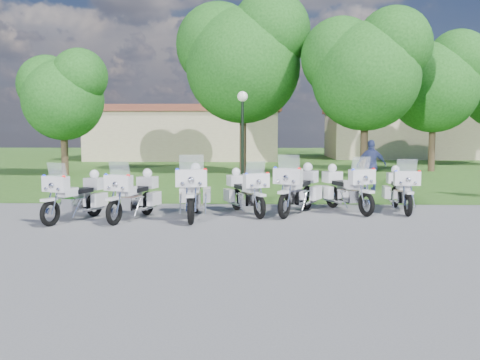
{
  "coord_description": "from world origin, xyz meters",
  "views": [
    {
      "loc": [
        -0.56,
        -13.78,
        2.41
      ],
      "look_at": [
        -1.0,
        1.2,
        0.95
      ],
      "focal_mm": 40.0,
      "sensor_mm": 36.0,
      "label": 1
    }
  ],
  "objects_px": {
    "motorcycle_4": "(298,188)",
    "lamp_post": "(242,114)",
    "motorcycle_1": "(134,194)",
    "motorcycle_2": "(194,191)",
    "bystander_c": "(371,166)",
    "motorcycle_0": "(77,196)",
    "motorcycle_6": "(400,189)",
    "motorcycle_3": "(246,191)",
    "motorcycle_5": "(346,188)"
  },
  "relations": [
    {
      "from": "motorcycle_2",
      "to": "motorcycle_6",
      "type": "relative_size",
      "value": 1.12
    },
    {
      "from": "motorcycle_2",
      "to": "motorcycle_0",
      "type": "bearing_deg",
      "value": 7.12
    },
    {
      "from": "motorcycle_0",
      "to": "motorcycle_4",
      "type": "distance_m",
      "value": 6.03
    },
    {
      "from": "motorcycle_2",
      "to": "bystander_c",
      "type": "height_order",
      "value": "bystander_c"
    },
    {
      "from": "motorcycle_6",
      "to": "bystander_c",
      "type": "height_order",
      "value": "bystander_c"
    },
    {
      "from": "motorcycle_3",
      "to": "bystander_c",
      "type": "bearing_deg",
      "value": -154.28
    },
    {
      "from": "motorcycle_4",
      "to": "lamp_post",
      "type": "relative_size",
      "value": 0.6
    },
    {
      "from": "motorcycle_1",
      "to": "motorcycle_3",
      "type": "xyz_separation_m",
      "value": [
        2.94,
        0.98,
        -0.02
      ]
    },
    {
      "from": "motorcycle_2",
      "to": "lamp_post",
      "type": "distance_m",
      "value": 8.95
    },
    {
      "from": "motorcycle_1",
      "to": "lamp_post",
      "type": "height_order",
      "value": "lamp_post"
    },
    {
      "from": "motorcycle_1",
      "to": "motorcycle_2",
      "type": "bearing_deg",
      "value": -151.74
    },
    {
      "from": "lamp_post",
      "to": "motorcycle_4",
      "type": "bearing_deg",
      "value": -77.18
    },
    {
      "from": "lamp_post",
      "to": "bystander_c",
      "type": "bearing_deg",
      "value": -24.82
    },
    {
      "from": "motorcycle_0",
      "to": "motorcycle_4",
      "type": "xyz_separation_m",
      "value": [
        5.89,
        1.31,
        0.06
      ]
    },
    {
      "from": "motorcycle_1",
      "to": "motorcycle_6",
      "type": "xyz_separation_m",
      "value": [
        7.43,
        1.61,
        -0.01
      ]
    },
    {
      "from": "motorcycle_2",
      "to": "motorcycle_5",
      "type": "distance_m",
      "value": 4.45
    },
    {
      "from": "motorcycle_6",
      "to": "lamp_post",
      "type": "xyz_separation_m",
      "value": [
        -4.78,
        7.27,
        2.35
      ]
    },
    {
      "from": "motorcycle_4",
      "to": "motorcycle_5",
      "type": "distance_m",
      "value": 1.47
    },
    {
      "from": "motorcycle_2",
      "to": "motorcycle_3",
      "type": "bearing_deg",
      "value": -156.51
    },
    {
      "from": "motorcycle_2",
      "to": "motorcycle_6",
      "type": "distance_m",
      "value": 6.02
    },
    {
      "from": "motorcycle_4",
      "to": "motorcycle_6",
      "type": "height_order",
      "value": "motorcycle_4"
    },
    {
      "from": "motorcycle_2",
      "to": "lamp_post",
      "type": "bearing_deg",
      "value": -99.92
    },
    {
      "from": "motorcycle_1",
      "to": "motorcycle_4",
      "type": "relative_size",
      "value": 0.97
    },
    {
      "from": "motorcycle_6",
      "to": "motorcycle_5",
      "type": "bearing_deg",
      "value": 5.9
    },
    {
      "from": "motorcycle_4",
      "to": "motorcycle_5",
      "type": "relative_size",
      "value": 1.04
    },
    {
      "from": "motorcycle_2",
      "to": "motorcycle_3",
      "type": "relative_size",
      "value": 1.22
    },
    {
      "from": "motorcycle_0",
      "to": "motorcycle_6",
      "type": "height_order",
      "value": "motorcycle_6"
    },
    {
      "from": "motorcycle_3",
      "to": "lamp_post",
      "type": "xyz_separation_m",
      "value": [
        -0.28,
        7.9,
        2.37
      ]
    },
    {
      "from": "motorcycle_2",
      "to": "motorcycle_6",
      "type": "bearing_deg",
      "value": -170.04
    },
    {
      "from": "motorcycle_3",
      "to": "motorcycle_4",
      "type": "distance_m",
      "value": 1.5
    },
    {
      "from": "motorcycle_5",
      "to": "motorcycle_1",
      "type": "bearing_deg",
      "value": -9.15
    },
    {
      "from": "motorcycle_2",
      "to": "motorcycle_4",
      "type": "xyz_separation_m",
      "value": [
        2.87,
        0.8,
        -0.02
      ]
    },
    {
      "from": "motorcycle_1",
      "to": "motorcycle_4",
      "type": "distance_m",
      "value": 4.56
    },
    {
      "from": "motorcycle_0",
      "to": "lamp_post",
      "type": "xyz_separation_m",
      "value": [
        4.12,
        9.1,
        2.35
      ]
    },
    {
      "from": "motorcycle_3",
      "to": "motorcycle_2",
      "type": "bearing_deg",
      "value": 1.91
    },
    {
      "from": "lamp_post",
      "to": "bystander_c",
      "type": "height_order",
      "value": "lamp_post"
    },
    {
      "from": "motorcycle_4",
      "to": "lamp_post",
      "type": "bearing_deg",
      "value": -52.31
    },
    {
      "from": "motorcycle_1",
      "to": "motorcycle_2",
      "type": "relative_size",
      "value": 0.88
    },
    {
      "from": "motorcycle_1",
      "to": "lamp_post",
      "type": "bearing_deg",
      "value": -89.27
    },
    {
      "from": "motorcycle_5",
      "to": "lamp_post",
      "type": "distance_m",
      "value": 8.36
    },
    {
      "from": "motorcycle_3",
      "to": "bystander_c",
      "type": "distance_m",
      "value": 7.32
    },
    {
      "from": "motorcycle_3",
      "to": "lamp_post",
      "type": "distance_m",
      "value": 8.25
    },
    {
      "from": "motorcycle_6",
      "to": "lamp_post",
      "type": "distance_m",
      "value": 9.01
    },
    {
      "from": "motorcycle_0",
      "to": "motorcycle_1",
      "type": "xyz_separation_m",
      "value": [
        1.46,
        0.22,
        0.01
      ]
    },
    {
      "from": "motorcycle_6",
      "to": "lamp_post",
      "type": "height_order",
      "value": "lamp_post"
    },
    {
      "from": "motorcycle_3",
      "to": "bystander_c",
      "type": "height_order",
      "value": "bystander_c"
    },
    {
      "from": "motorcycle_0",
      "to": "motorcycle_2",
      "type": "height_order",
      "value": "motorcycle_2"
    },
    {
      "from": "motorcycle_3",
      "to": "bystander_c",
      "type": "xyz_separation_m",
      "value": [
        4.71,
        5.6,
        0.34
      ]
    },
    {
      "from": "motorcycle_3",
      "to": "motorcycle_0",
      "type": "bearing_deg",
      "value": -9.0
    },
    {
      "from": "motorcycle_1",
      "to": "motorcycle_2",
      "type": "distance_m",
      "value": 1.58
    }
  ]
}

